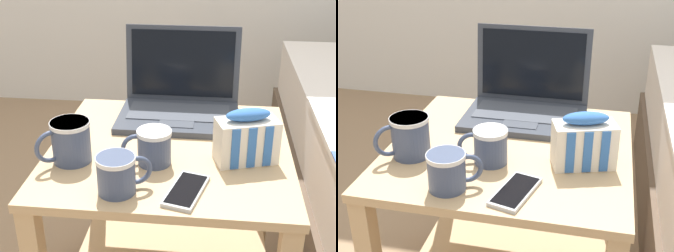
% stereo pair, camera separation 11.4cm
% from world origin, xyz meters
% --- Properties ---
extents(bedside_table, '(0.62, 0.59, 0.56)m').
position_xyz_m(bedside_table, '(0.00, 0.00, 0.36)').
color(bedside_table, tan).
rests_on(bedside_table, ground_plane).
extents(laptop, '(0.34, 0.26, 0.24)m').
position_xyz_m(laptop, '(0.01, 0.21, 0.61)').
color(laptop, '#333842').
rests_on(laptop, bedside_table).
extents(mug_front_left, '(0.12, 0.09, 0.09)m').
position_xyz_m(mug_front_left, '(-0.09, -0.22, 0.60)').
color(mug_front_left, '#3F4C6B').
rests_on(mug_front_left, bedside_table).
extents(mug_front_right, '(0.12, 0.08, 0.09)m').
position_xyz_m(mug_front_right, '(-0.03, -0.09, 0.60)').
color(mug_front_right, '#3F4C6B').
rests_on(mug_front_right, bedside_table).
extents(mug_mid_center, '(0.12, 0.12, 0.10)m').
position_xyz_m(mug_mid_center, '(-0.23, -0.10, 0.61)').
color(mug_mid_center, '#3F4C6B').
rests_on(mug_mid_center, bedside_table).
extents(snack_bag, '(0.16, 0.11, 0.14)m').
position_xyz_m(snack_bag, '(0.19, -0.05, 0.62)').
color(snack_bag, silver).
rests_on(snack_bag, bedside_table).
extents(cell_phone, '(0.10, 0.15, 0.01)m').
position_xyz_m(cell_phone, '(0.06, -0.21, 0.56)').
color(cell_phone, '#B7BABC').
rests_on(cell_phone, bedside_table).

